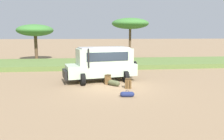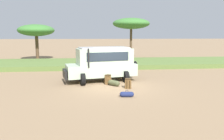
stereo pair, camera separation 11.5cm
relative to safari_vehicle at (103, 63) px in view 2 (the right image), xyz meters
name	(u,v)px [view 2 (the right image)]	position (x,y,z in m)	size (l,w,h in m)	color
ground_plane	(115,87)	(0.64, -1.98, -1.29)	(320.00, 320.00, 0.00)	#8C7051
grass_bank	(104,63)	(0.64, 8.15, -1.07)	(120.00, 7.00, 0.44)	#5B7538
safari_vehicle	(103,63)	(0.00, 0.00, 0.00)	(5.48, 3.37, 2.44)	#B2C6A8
backpack_beside_front_wheel	(108,80)	(0.29, -1.15, -0.98)	(0.47, 0.46, 0.65)	brown
backpack_cluster_center	(128,83)	(1.43, -2.40, -0.99)	(0.40, 0.44, 0.63)	brown
duffel_bag_low_black_case	(114,83)	(0.63, -1.60, -1.11)	(0.73, 0.77, 0.46)	#4C5133
duffel_bag_soft_canvas	(127,94)	(1.03, -4.28, -1.15)	(0.77, 0.34, 0.39)	navy
acacia_tree_left_mid	(36,31)	(-7.62, 13.75, 2.53)	(4.57, 4.58, 4.62)	brown
acacia_tree_centre_back	(131,24)	(4.87, 14.46, 3.49)	(5.06, 4.48, 5.56)	brown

